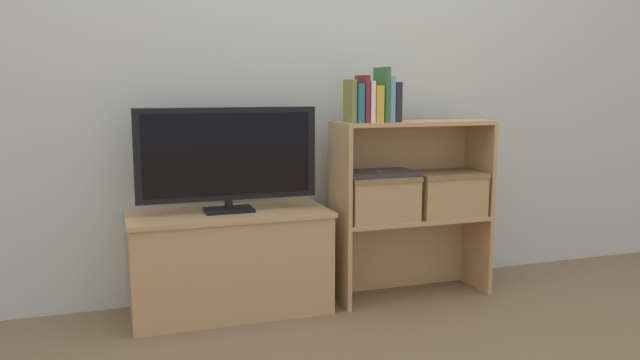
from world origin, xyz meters
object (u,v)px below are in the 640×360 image
book_charcoal (393,102)px  book_olive (350,101)px  book_ivory (367,102)px  tv_stand (230,262)px  book_forest (382,95)px  book_skyblue (388,99)px  storage_basket_left (379,196)px  laptop (379,173)px  storage_basket_right (446,191)px  tv (228,156)px  book_mustard (374,104)px  book_maroon (362,99)px  book_teal (356,103)px

book_charcoal → book_olive: bearing=-180.0°
book_olive → book_ivory: bearing=0.0°
tv_stand → book_olive: 0.93m
book_olive → book_forest: 0.16m
book_ivory → book_skyblue: size_ratio=0.90×
storage_basket_left → book_ivory: bearing=-160.7°
book_ivory → laptop: book_ivory is taller
book_olive → storage_basket_right: 0.70m
tv → book_olive: size_ratio=4.17×
book_mustard → laptop: 0.34m
storage_basket_left → storage_basket_right: 0.37m
storage_basket_right → tv_stand: bearing=176.4°
book_forest → book_charcoal: book_forest is taller
book_charcoal → book_mustard: bearing=180.0°
tv_stand → book_ivory: 0.98m
tv → book_mustard: (0.68, -0.09, 0.23)m
tv_stand → laptop: size_ratio=2.58×
book_olive → book_maroon: bearing=-0.0°
storage_basket_right → book_ivory: bearing=-176.6°
tv_stand → book_olive: bearing=-9.8°
book_skyblue → storage_basket_left: (-0.03, 0.03, -0.46)m
book_maroon → laptop: bearing=14.5°
tv_stand → book_forest: (0.72, -0.10, 0.77)m
book_ivory → book_mustard: (0.04, 0.00, -0.01)m
book_charcoal → storage_basket_left: (-0.06, 0.03, -0.45)m
book_skyblue → book_charcoal: size_ratio=1.14×
tv → book_skyblue: bearing=-7.2°
book_charcoal → storage_basket_right: bearing=4.8°
book_maroon → tv_stand: bearing=171.1°
book_olive → storage_basket_left: (0.16, 0.03, -0.46)m
book_mustard → book_skyblue: book_skyblue is taller
book_olive → book_forest: bearing=0.0°
book_olive → laptop: size_ratio=0.56×
laptop → book_forest: bearing=-99.4°
tv → storage_basket_left: 0.75m
tv_stand → book_maroon: book_maroon is taller
book_teal → book_forest: book_forest is taller
tv_stand → book_teal: bearing=-9.3°
book_mustard → book_teal: bearing=-180.0°
book_ivory → book_charcoal: size_ratio=1.03×
book_forest → storage_basket_left: bearing=80.6°
book_skyblue → storage_basket_right: (0.34, 0.03, -0.46)m
book_olive → book_skyblue: book_skyblue is taller
book_ivory → tv: bearing=171.6°
book_teal → book_ivory: (0.06, 0.00, 0.01)m
tv → book_charcoal: book_charcoal is taller
tv → book_teal: bearing=-9.2°
book_skyblue → book_olive: bearing=180.0°
tv → book_teal: size_ratio=4.59×
book_mustard → storage_basket_left: bearing=33.6°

